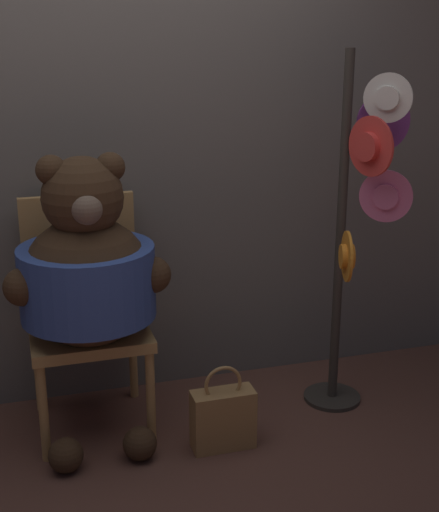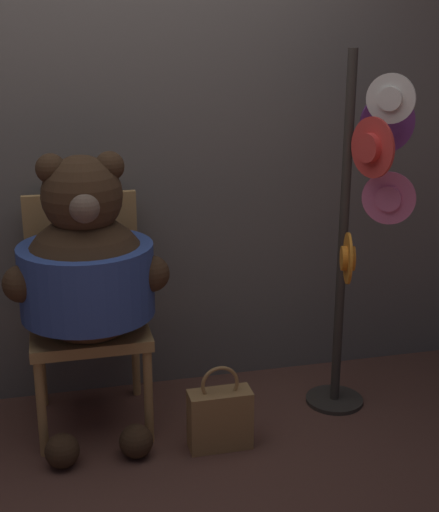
{
  "view_description": "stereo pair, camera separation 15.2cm",
  "coord_description": "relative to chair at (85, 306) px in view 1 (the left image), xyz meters",
  "views": [
    {
      "loc": [
        -0.38,
        -2.8,
        1.75
      ],
      "look_at": [
        0.49,
        0.09,
        0.8
      ],
      "focal_mm": 50.0,
      "sensor_mm": 36.0,
      "label": 1
    },
    {
      "loc": [
        -0.23,
        -2.84,
        1.75
      ],
      "look_at": [
        0.49,
        0.09,
        0.8
      ],
      "focal_mm": 50.0,
      "sensor_mm": 36.0,
      "label": 2
    }
  ],
  "objects": [
    {
      "name": "teddy_bear",
      "position": [
        -0.0,
        -0.18,
        0.21
      ],
      "size": [
        0.69,
        0.62,
        1.28
      ],
      "color": "#3D2819",
      "rests_on": "ground_plane"
    },
    {
      "name": "wall_back",
      "position": [
        0.1,
        0.29,
        0.7
      ],
      "size": [
        8.0,
        0.1,
        2.51
      ],
      "color": "#66605B",
      "rests_on": "ground_plane"
    },
    {
      "name": "handbag_on_ground",
      "position": [
        0.52,
        -0.43,
        -0.42
      ],
      "size": [
        0.28,
        0.12,
        0.39
      ],
      "color": "#A87A47",
      "rests_on": "ground_plane"
    },
    {
      "name": "hat_display_rack",
      "position": [
        1.22,
        -0.24,
        0.38
      ],
      "size": [
        0.46,
        0.42,
        1.68
      ],
      "color": "#332D28",
      "rests_on": "ground_plane"
    },
    {
      "name": "chair",
      "position": [
        0.0,
        0.0,
        0.0
      ],
      "size": [
        0.52,
        0.51,
        1.04
      ],
      "color": "#B2844C",
      "rests_on": "ground_plane"
    },
    {
      "name": "ground_plane",
      "position": [
        0.1,
        -0.26,
        -0.56
      ],
      "size": [
        14.0,
        14.0,
        0.0
      ],
      "primitive_type": "plane",
      "color": "brown"
    }
  ]
}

